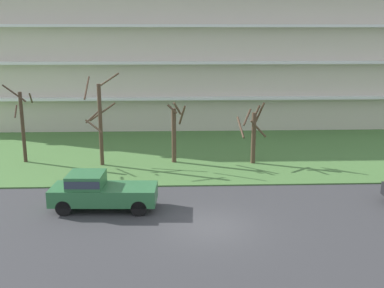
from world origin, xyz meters
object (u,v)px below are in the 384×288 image
at_px(tree_left, 100,120).
at_px(tree_center, 175,132).
at_px(tree_far_left, 22,124).
at_px(pickup_green_near_left, 99,191).
at_px(tree_right, 253,133).

relative_size(tree_left, tree_center, 1.45).
distance_m(tree_far_left, pickup_green_near_left, 11.47).
bearing_deg(tree_center, tree_right, -5.13).
distance_m(tree_far_left, tree_left, 5.59).
relative_size(tree_far_left, tree_left, 0.88).
relative_size(tree_right, pickup_green_near_left, 0.80).
bearing_deg(tree_right, tree_far_left, 176.74).
xyz_separation_m(tree_far_left, tree_right, (16.05, -0.91, -0.62)).
bearing_deg(tree_right, tree_center, 174.87).
distance_m(tree_far_left, tree_center, 10.64).
bearing_deg(pickup_green_near_left, tree_right, -136.07).
bearing_deg(tree_left, tree_far_left, 171.12).
relative_size(tree_center, pickup_green_near_left, 0.81).
bearing_deg(tree_center, tree_left, -175.11).
xyz_separation_m(tree_far_left, pickup_green_near_left, (6.69, -9.14, -1.83)).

